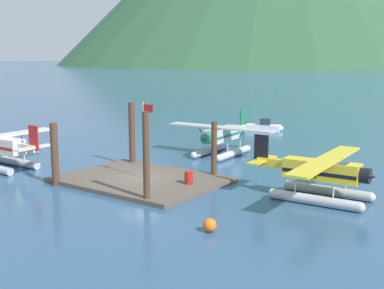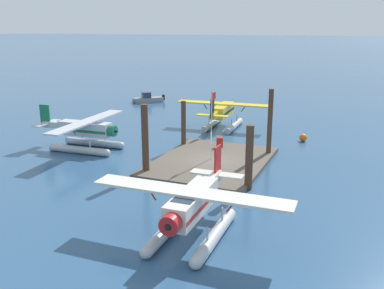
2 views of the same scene
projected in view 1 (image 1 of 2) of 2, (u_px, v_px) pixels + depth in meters
The scene contains 13 objects.
ground_plane at pixel (141, 182), 36.51m from camera, with size 1200.00×1200.00×0.00m, color #2D5175.
dock_platform at pixel (141, 180), 36.49m from camera, with size 11.27×8.46×0.30m, color brown.
piling_near_left at pixel (55, 154), 35.26m from camera, with size 0.52×0.52×4.42m, color #4C3323.
piling_near_right at pixel (146, 158), 30.81m from camera, with size 0.41×0.41×5.72m, color #4C3323.
piling_far_left at pixel (132, 134), 41.40m from camera, with size 0.51×0.51×5.26m, color #4C3323.
piling_far_right at pixel (214, 150), 37.25m from camera, with size 0.43×0.43×4.25m, color #4C3323.
flagpole at pixel (145, 131), 35.75m from camera, with size 0.95×0.10×5.52m.
fuel_drum at pixel (189, 178), 34.67m from camera, with size 0.62×0.62×0.88m.
mooring_buoy at pixel (210, 225), 26.15m from camera, with size 0.73×0.73×0.73m, color orange.
seaplane_cream_port_aft at pixel (1, 149), 40.56m from camera, with size 7.98×10.43×3.84m.
seaplane_silver_bow_centre at pixel (222, 138), 45.85m from camera, with size 10.47×7.97×3.84m.
seaplane_yellow_stbd_fwd at pixel (322, 176), 31.62m from camera, with size 7.98×10.46×3.84m.
boat_white_open_north at pixel (264, 127), 61.02m from camera, with size 4.73×2.70×1.50m.
Camera 1 is at (23.84, -26.51, 9.10)m, focal length 47.12 mm.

